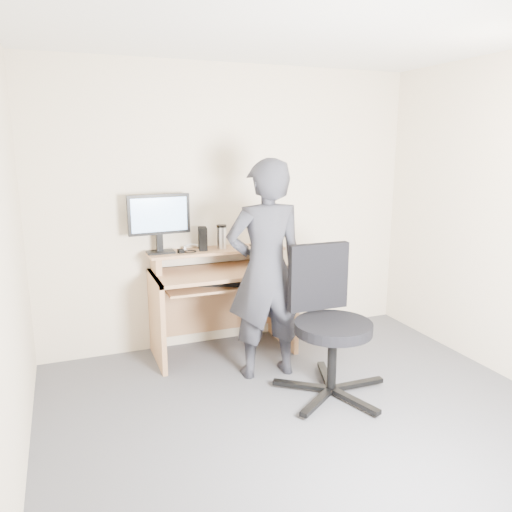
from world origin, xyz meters
TOP-DOWN VIEW (x-y plane):
  - ground at (0.00, 0.00)m, footprint 3.50×3.50m
  - back_wall at (0.00, 1.75)m, footprint 3.50×0.02m
  - ceiling at (0.00, 0.00)m, footprint 3.50×3.50m
  - desk at (-0.20, 1.53)m, footprint 1.20×0.60m
  - monitor at (-0.69, 1.61)m, footprint 0.53×0.15m
  - external_drive at (-0.32, 1.61)m, footprint 0.09×0.14m
  - travel_mug at (-0.15, 1.61)m, footprint 0.09×0.09m
  - smartphone at (0.16, 1.58)m, footprint 0.07×0.13m
  - charger at (-0.53, 1.55)m, footprint 0.05×0.05m
  - headphones at (-0.40, 1.68)m, footprint 0.18×0.18m
  - keyboard at (-0.19, 1.36)m, footprint 0.49×0.34m
  - mouse at (0.10, 1.35)m, footprint 0.10×0.06m
  - office_chair at (0.31, 0.50)m, footprint 0.81×0.85m
  - person at (-0.01, 0.92)m, footprint 0.65×0.44m

SIDE VIEW (x-z plane):
  - ground at x=0.00m, z-range 0.00..0.00m
  - desk at x=-0.20m, z-range 0.09..1.00m
  - office_chair at x=0.31m, z-range 0.05..1.12m
  - keyboard at x=-0.19m, z-range 0.65..0.68m
  - mouse at x=0.10m, z-range 0.75..0.79m
  - person at x=-0.01m, z-range 0.00..1.72m
  - smartphone at x=0.16m, z-range 0.91..0.92m
  - headphones at x=-0.40m, z-range 0.89..0.95m
  - charger at x=-0.53m, z-range 0.91..0.94m
  - travel_mug at x=-0.15m, z-range 0.91..1.10m
  - external_drive at x=-0.32m, z-range 0.91..1.11m
  - monitor at x=-0.69m, z-range 0.96..1.46m
  - back_wall at x=0.00m, z-range 0.00..2.50m
  - ceiling at x=0.00m, z-range 2.49..2.51m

